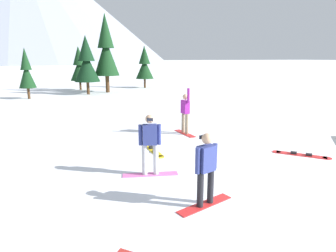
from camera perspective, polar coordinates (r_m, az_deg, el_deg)
ground_plane at (r=8.16m, az=23.39°, el=-11.73°), size 800.00×800.00×0.00m
snowboarder_foreground at (r=6.61m, az=7.41°, el=-8.14°), size 1.50×0.68×1.70m
snowboarder_midground at (r=8.24m, az=-3.53°, el=-3.46°), size 1.60×0.65×1.76m
snowboarder_background at (r=12.80m, az=3.35°, el=2.69°), size 0.41×1.48×2.03m
loose_snowboard_near_left at (r=11.15m, az=24.47°, el=-5.09°), size 1.52×1.58×0.09m
loose_snowboard_far_spare at (r=10.66m, az=-2.88°, el=-4.70°), size 0.26×1.81×0.09m
pine_tree_twin at (r=26.52m, az=-25.84°, el=9.57°), size 1.32×1.32×4.10m
pine_tree_short at (r=33.19m, az=-4.59°, el=11.75°), size 1.98×1.98×4.60m
pine_tree_slender at (r=32.04m, az=-16.90°, el=11.07°), size 1.87×1.87×4.47m
pine_tree_broad at (r=27.98m, az=-15.56°, el=11.83°), size 2.29×2.29×5.27m
pine_tree_tall at (r=29.18m, az=-11.98°, el=14.26°), size 2.38×2.38×7.35m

